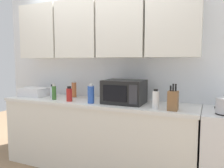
# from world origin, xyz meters

# --- Properties ---
(wall_back_with_cabinets) EXTENTS (3.39, 0.38, 2.60)m
(wall_back_with_cabinets) POSITION_xyz_m (-0.00, -0.07, 1.58)
(wall_back_with_cabinets) COLOR white
(wall_back_with_cabinets) RESTS_ON ground_plane
(counter_run) EXTENTS (2.52, 0.63, 0.90)m
(counter_run) POSITION_xyz_m (0.00, -0.30, 0.45)
(counter_run) COLOR white
(counter_run) RESTS_ON ground_plane
(microwave) EXTENTS (0.48, 0.37, 0.28)m
(microwave) POSITION_xyz_m (0.39, -0.31, 1.04)
(microwave) COLOR black
(microwave) RESTS_ON counter_run
(dish_rack) EXTENTS (0.38, 0.30, 0.12)m
(dish_rack) POSITION_xyz_m (-1.00, -0.30, 0.96)
(dish_rack) COLOR silver
(dish_rack) RESTS_ON counter_run
(knife_block) EXTENTS (0.10, 0.12, 0.28)m
(knife_block) POSITION_xyz_m (0.99, -0.48, 1.00)
(knife_block) COLOR brown
(knife_block) RESTS_ON counter_run
(bottle_spice_jar) EXTENTS (0.07, 0.07, 0.23)m
(bottle_spice_jar) POSITION_xyz_m (-0.42, -0.15, 1.01)
(bottle_spice_jar) COLOR #BC6638
(bottle_spice_jar) RESTS_ON counter_run
(bottle_blue_cleaner) EXTENTS (0.08, 0.08, 0.23)m
(bottle_blue_cleaner) POSITION_xyz_m (0.02, -0.47, 1.01)
(bottle_blue_cleaner) COLOR #2D56B7
(bottle_blue_cleaner) RESTS_ON counter_run
(bottle_clear_tall) EXTENTS (0.07, 0.07, 0.18)m
(bottle_clear_tall) POSITION_xyz_m (-0.69, -0.29, 0.98)
(bottle_clear_tall) COLOR silver
(bottle_clear_tall) RESTS_ON counter_run
(bottle_soy_dark) EXTENTS (0.06, 0.06, 0.16)m
(bottle_soy_dark) POSITION_xyz_m (-0.12, -0.22, 0.97)
(bottle_soy_dark) COLOR black
(bottle_soy_dark) RESTS_ON counter_run
(bottle_red_sauce) EXTENTS (0.07, 0.07, 0.19)m
(bottle_red_sauce) POSITION_xyz_m (-0.29, -0.46, 0.99)
(bottle_red_sauce) COLOR red
(bottle_red_sauce) RESTS_ON counter_run
(bottle_white_jar) EXTENTS (0.07, 0.07, 0.21)m
(bottle_white_jar) POSITION_xyz_m (0.81, -0.48, 1.00)
(bottle_white_jar) COLOR white
(bottle_white_jar) RESTS_ON counter_run
(bottle_green_oil) EXTENTS (0.06, 0.06, 0.21)m
(bottle_green_oil) POSITION_xyz_m (-0.55, -0.44, 1.00)
(bottle_green_oil) COLOR #386B2D
(bottle_green_oil) RESTS_ON counter_run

